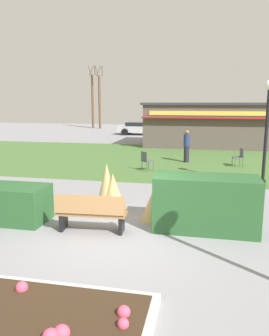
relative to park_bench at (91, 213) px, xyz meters
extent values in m
plane|color=gray|center=(0.78, -0.18, -0.48)|extent=(80.00, 80.00, 0.00)
cube|color=#446B33|center=(0.78, 11.20, -0.48)|extent=(36.00, 12.00, 0.01)
cube|color=beige|center=(0.41, -3.76, -0.41)|extent=(3.25, 2.36, 0.14)
cube|color=#382819|center=(0.41, -3.76, -0.34)|extent=(3.01, 2.12, 0.04)
sphere|color=#E54C6B|center=(1.59, -3.24, -0.29)|extent=(0.19, 0.19, 0.19)
sphere|color=#E54C6B|center=(1.65, -3.49, -0.29)|extent=(0.16, 0.16, 0.16)
sphere|color=#E54C6B|center=(-0.16, -2.95, -0.29)|extent=(0.20, 0.20, 0.20)
sphere|color=#E54C6B|center=(0.92, -3.83, -0.29)|extent=(0.22, 0.22, 0.22)
cube|color=#9E7547|center=(0.00, 0.07, -0.03)|extent=(1.73, 0.59, 0.06)
cube|color=#9E7547|center=(0.01, -0.15, 0.25)|extent=(1.70, 0.24, 0.44)
cube|color=black|center=(-0.73, 0.02, -0.26)|extent=(0.11, 0.44, 0.45)
cube|color=black|center=(0.72, 0.12, -0.26)|extent=(0.11, 0.44, 0.45)
cube|color=#9E7547|center=(-0.81, 0.02, 0.09)|extent=(0.09, 0.44, 0.06)
cube|color=#9E7547|center=(0.80, 0.12, 0.09)|extent=(0.09, 0.44, 0.06)
cube|color=#28562B|center=(-2.34, 0.32, 0.00)|extent=(1.93, 1.10, 0.96)
cube|color=#28562B|center=(2.70, 0.72, 0.19)|extent=(2.49, 1.10, 1.34)
cone|color=tan|center=(-0.12, 1.75, 0.22)|extent=(0.66, 0.66, 1.39)
cone|color=tan|center=(1.37, 1.12, -0.02)|extent=(0.74, 0.74, 0.92)
cone|color=tan|center=(0.08, 1.69, 0.07)|extent=(0.78, 0.78, 1.10)
cylinder|color=black|center=(4.82, 5.85, -0.38)|extent=(0.22, 0.22, 0.20)
cylinder|color=black|center=(4.82, 5.85, 1.29)|extent=(0.12, 0.12, 3.55)
cylinder|color=#2D4233|center=(-2.24, 0.33, -0.10)|extent=(0.52, 0.52, 0.76)
cube|color=#594C47|center=(2.88, 17.71, 0.98)|extent=(8.93, 4.76, 2.92)
cube|color=#333338|center=(2.88, 17.71, 2.52)|extent=(9.23, 5.06, 0.16)
cube|color=maroon|center=(2.88, 15.15, 1.62)|extent=(9.03, 0.36, 0.08)
cube|color=#D8CC4C|center=(2.88, 15.31, 1.91)|extent=(8.04, 0.04, 0.28)
cube|color=#4C5156|center=(0.07, 7.72, -0.03)|extent=(0.62, 0.62, 0.04)
cube|color=#4C5156|center=(-0.07, 7.58, 0.19)|extent=(0.34, 0.34, 0.44)
cylinder|color=#4C5156|center=(0.33, 7.72, -0.26)|extent=(0.03, 0.03, 0.45)
cylinder|color=#4C5156|center=(0.06, 7.99, -0.26)|extent=(0.03, 0.03, 0.45)
cylinder|color=#4C5156|center=(0.07, 7.45, -0.26)|extent=(0.03, 0.03, 0.45)
cylinder|color=#4C5156|center=(-0.20, 7.72, -0.26)|extent=(0.03, 0.03, 0.45)
cube|color=#4C5156|center=(4.20, 9.59, -0.03)|extent=(0.55, 0.55, 0.04)
cube|color=#4C5156|center=(4.39, 9.65, 0.19)|extent=(0.16, 0.43, 0.44)
cylinder|color=#4C5156|center=(3.96, 9.72, -0.26)|extent=(0.03, 0.03, 0.45)
cylinder|color=#4C5156|center=(4.07, 9.36, -0.26)|extent=(0.03, 0.03, 0.45)
cylinder|color=#4C5156|center=(4.33, 9.83, -0.26)|extent=(0.03, 0.03, 0.45)
cylinder|color=#4C5156|center=(4.44, 9.46, -0.26)|extent=(0.03, 0.03, 0.45)
cylinder|color=#23232D|center=(1.69, 10.31, -0.06)|extent=(0.28, 0.28, 0.85)
cylinder|color=navy|center=(1.69, 10.31, 0.68)|extent=(0.34, 0.34, 0.62)
sphere|color=#8C6647|center=(1.69, 10.31, 1.10)|extent=(0.22, 0.22, 0.22)
cube|color=#B7BABF|center=(-3.60, 24.90, 0.07)|extent=(4.24, 1.90, 0.60)
cube|color=black|center=(-3.75, 24.90, 0.50)|extent=(2.35, 1.64, 0.44)
cylinder|color=black|center=(-2.28, 25.79, -0.16)|extent=(0.64, 0.23, 0.64)
cylinder|color=black|center=(-2.32, 23.95, -0.16)|extent=(0.64, 0.23, 0.64)
cylinder|color=black|center=(-4.88, 25.85, -0.16)|extent=(0.64, 0.23, 0.64)
cylinder|color=black|center=(-4.92, 24.01, -0.16)|extent=(0.64, 0.23, 0.64)
cylinder|color=brown|center=(-10.83, 32.12, 2.67)|extent=(0.28, 0.28, 6.30)
cylinder|color=brown|center=(-10.49, 32.22, 6.32)|extent=(0.25, 0.58, 1.12)
cylinder|color=brown|center=(-11.01, 32.42, 6.32)|extent=(0.54, 0.36, 1.12)
cylinder|color=brown|center=(-11.00, 31.81, 6.32)|extent=(0.54, 0.35, 1.12)
cylinder|color=brown|center=(-9.82, 31.70, 2.61)|extent=(0.28, 0.28, 6.18)
cylinder|color=brown|center=(-9.49, 31.80, 6.20)|extent=(0.25, 0.58, 1.12)
cylinder|color=brown|center=(-10.00, 32.00, 6.20)|extent=(0.54, 0.36, 1.12)
cylinder|color=brown|center=(-9.99, 31.39, 6.20)|extent=(0.54, 0.35, 1.12)
camera|label=1|loc=(2.62, -7.41, 2.62)|focal=36.21mm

